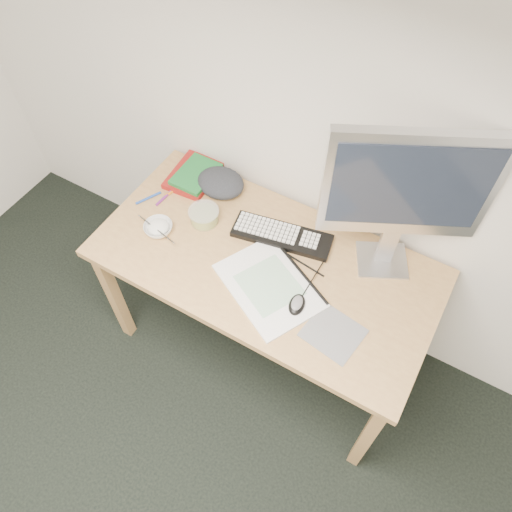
{
  "coord_description": "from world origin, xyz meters",
  "views": [
    {
      "loc": [
        0.61,
        0.41,
        2.41
      ],
      "look_at": [
        0.04,
        1.38,
        0.83
      ],
      "focal_mm": 35.0,
      "sensor_mm": 36.0,
      "label": 1
    }
  ],
  "objects": [
    {
      "name": "mousepad",
      "position": [
        0.44,
        1.27,
        0.75
      ],
      "size": [
        0.23,
        0.21,
        0.0
      ],
      "primitive_type": "cube",
      "rotation": [
        0.0,
        0.0,
        -0.15
      ],
      "color": "slate",
      "rests_on": "desk"
    },
    {
      "name": "book_green",
      "position": [
        -0.44,
        1.67,
        0.79
      ],
      "size": [
        0.16,
        0.22,
        0.02
      ],
      "primitive_type": "cube",
      "rotation": [
        0.0,
        0.0,
        0.0
      ],
      "color": "#1B6D2E",
      "rests_on": "book_red"
    },
    {
      "name": "pencil_pink",
      "position": [
        0.05,
        1.43,
        0.75
      ],
      "size": [
        0.18,
        0.02,
        0.01
      ],
      "primitive_type": "cylinder",
      "rotation": [
        0.0,
        1.57,
        0.06
      ],
      "color": "#D1689B",
      "rests_on": "desk"
    },
    {
      "name": "keyboard",
      "position": [
        0.06,
        1.57,
        0.76
      ],
      "size": [
        0.43,
        0.21,
        0.02
      ],
      "primitive_type": "cube",
      "rotation": [
        0.0,
        0.0,
        0.19
      ],
      "color": "black",
      "rests_on": "desk"
    },
    {
      "name": "pencil_black",
      "position": [
        0.2,
        1.49,
        0.75
      ],
      "size": [
        0.2,
        0.03,
        0.01
      ],
      "primitive_type": "cylinder",
      "rotation": [
        0.0,
        1.57,
        -0.13
      ],
      "color": "black",
      "rests_on": "desk"
    },
    {
      "name": "rice_bowl",
      "position": [
        -0.41,
        1.34,
        0.77
      ],
      "size": [
        0.14,
        0.14,
        0.04
      ],
      "primitive_type": "imported",
      "rotation": [
        0.0,
        0.0,
        -0.16
      ],
      "color": "white",
      "rests_on": "desk"
    },
    {
      "name": "marker_blue",
      "position": [
        -0.56,
        1.46,
        0.76
      ],
      "size": [
        0.06,
        0.12,
        0.01
      ],
      "primitive_type": "cylinder",
      "rotation": [
        0.0,
        1.57,
        1.11
      ],
      "color": "#1F46A9",
      "rests_on": "desk"
    },
    {
      "name": "book_red",
      "position": [
        -0.46,
        1.68,
        0.76
      ],
      "size": [
        0.21,
        0.27,
        0.03
      ],
      "primitive_type": "cube",
      "rotation": [
        0.0,
        0.0,
        0.08
      ],
      "color": "maroon",
      "rests_on": "desk"
    },
    {
      "name": "cloth_lump",
      "position": [
        -0.31,
        1.68,
        0.79
      ],
      "size": [
        0.22,
        0.2,
        0.08
      ],
      "primitive_type": "ellipsoid",
      "rotation": [
        0.0,
        0.0,
        0.32
      ],
      "color": "#24262B",
      "rests_on": "desk"
    },
    {
      "name": "mouse",
      "position": [
        0.27,
        1.3,
        0.78
      ],
      "size": [
        0.08,
        0.11,
        0.03
      ],
      "primitive_type": "ellipsoid",
      "rotation": [
        0.0,
        0.0,
        0.17
      ],
      "color": "black",
      "rests_on": "sketchpad"
    },
    {
      "name": "pencil_tan",
      "position": [
        0.1,
        1.5,
        0.75
      ],
      "size": [
        0.16,
        0.1,
        0.01
      ],
      "primitive_type": "cylinder",
      "rotation": [
        0.0,
        1.57,
        -0.58
      ],
      "color": "tan",
      "rests_on": "desk"
    },
    {
      "name": "sketchpad",
      "position": [
        0.13,
        1.33,
        0.76
      ],
      "size": [
        0.49,
        0.44,
        0.01
      ],
      "primitive_type": "cube",
      "rotation": [
        0.0,
        0.0,
        -0.48
      ],
      "color": "white",
      "rests_on": "desk"
    },
    {
      "name": "marker_purple",
      "position": [
        -0.49,
        1.51,
        0.76
      ],
      "size": [
        0.02,
        0.13,
        0.01
      ],
      "primitive_type": "cylinder",
      "rotation": [
        0.0,
        1.57,
        1.49
      ],
      "color": "#73227C",
      "rests_on": "desk"
    },
    {
      "name": "monitor",
      "position": [
        0.47,
        1.67,
        1.17
      ],
      "size": [
        0.53,
        0.29,
        0.67
      ],
      "rotation": [
        0.0,
        0.0,
        0.47
      ],
      "color": "silver",
      "rests_on": "desk"
    },
    {
      "name": "desk",
      "position": [
        0.06,
        1.43,
        0.67
      ],
      "size": [
        1.4,
        0.7,
        0.75
      ],
      "color": "tan",
      "rests_on": "ground"
    },
    {
      "name": "chopsticks",
      "position": [
        -0.4,
        1.32,
        0.79
      ],
      "size": [
        0.21,
        0.06,
        0.02
      ],
      "primitive_type": "cylinder",
      "rotation": [
        0.0,
        1.57,
        -0.2
      ],
      "color": "#BDBDBF",
      "rests_on": "rice_bowl"
    },
    {
      "name": "marker_orange",
      "position": [
        -0.48,
        1.57,
        0.76
      ],
      "size": [
        0.05,
        0.13,
        0.01
      ],
      "primitive_type": "cylinder",
      "rotation": [
        0.0,
        1.57,
        1.23
      ],
      "color": "orange",
      "rests_on": "desk"
    },
    {
      "name": "fruit_tub",
      "position": [
        -0.27,
        1.48,
        0.78
      ],
      "size": [
        0.14,
        0.14,
        0.06
      ],
      "primitive_type": "cylinder",
      "rotation": [
        0.0,
        0.0,
        0.05
      ],
      "color": "#E5E451",
      "rests_on": "desk"
    }
  ]
}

